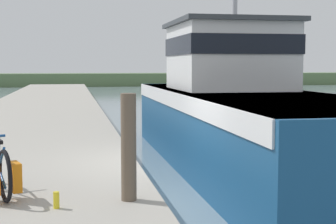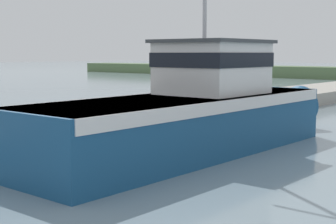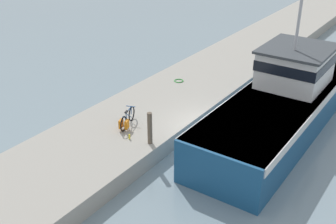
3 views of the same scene
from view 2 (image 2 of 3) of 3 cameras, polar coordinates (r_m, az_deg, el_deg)
The scene contains 4 objects.
ground_plane at distance 17.02m, azimuth -10.49°, elevation -4.97°, with size 320.00×320.00×0.00m, color gray.
dock_pier at distance 19.49m, azimuth -16.49°, elevation -2.47°, with size 5.00×80.00×0.81m, color #A39E93.
fishing_boat_main at distance 17.63m, azimuth 3.26°, elevation 0.18°, with size 3.70×14.88×10.26m.
hose_coil at distance 22.25m, azimuth -9.50°, elevation -0.09°, with size 0.53×0.53×0.05m, color green.
Camera 2 is at (12.92, -10.56, 3.36)m, focal length 55.00 mm.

